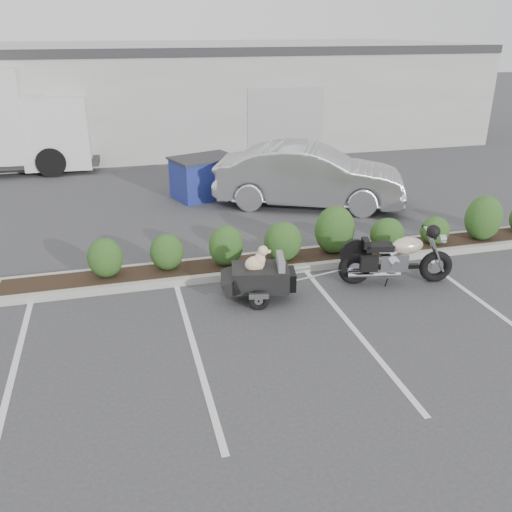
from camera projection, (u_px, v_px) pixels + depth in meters
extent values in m
plane|color=#38383A|center=(275.00, 319.00, 9.46)|extent=(90.00, 90.00, 0.00)
cube|color=#9E9E93|center=(290.00, 261.00, 11.62)|extent=(12.00, 1.00, 0.15)
cube|color=#9EA099|center=(165.00, 92.00, 23.79)|extent=(26.00, 10.00, 4.00)
torus|color=black|center=(355.00, 268.00, 10.65)|extent=(0.68, 0.30, 0.66)
torus|color=black|center=(436.00, 266.00, 10.73)|extent=(0.68, 0.30, 0.66)
cylinder|color=silver|center=(355.00, 268.00, 10.65)|extent=(0.29, 0.17, 0.28)
cylinder|color=silver|center=(436.00, 266.00, 10.73)|extent=(0.25, 0.14, 0.24)
cylinder|color=silver|center=(436.00, 251.00, 10.50)|extent=(0.43, 0.13, 0.87)
cylinder|color=silver|center=(433.00, 248.00, 10.68)|extent=(0.43, 0.13, 0.87)
cylinder|color=silver|center=(429.00, 232.00, 10.43)|extent=(0.17, 0.68, 0.03)
cylinder|color=silver|center=(442.00, 239.00, 10.51)|extent=(0.15, 0.20, 0.18)
sphere|color=black|center=(433.00, 231.00, 10.11)|extent=(0.30, 0.30, 0.26)
cube|color=silver|center=(392.00, 261.00, 10.63)|extent=(0.60, 0.44, 0.33)
cube|color=black|center=(397.00, 266.00, 10.69)|extent=(0.89, 0.28, 0.08)
ellipsoid|color=beige|center=(407.00, 245.00, 10.52)|extent=(0.71, 0.49, 0.32)
cube|color=black|center=(379.00, 247.00, 10.50)|extent=(0.59, 0.40, 0.12)
cube|color=black|center=(366.00, 243.00, 10.45)|extent=(0.18, 0.31, 0.16)
cylinder|color=silver|center=(374.00, 275.00, 10.54)|extent=(1.03, 0.30, 0.09)
cylinder|color=silver|center=(370.00, 267.00, 10.86)|extent=(1.03, 0.30, 0.09)
cube|color=black|center=(369.00, 264.00, 10.32)|extent=(0.36, 0.20, 0.30)
cube|color=black|center=(260.00, 277.00, 10.00)|extent=(1.16, 0.90, 0.41)
cube|color=slate|center=(280.00, 264.00, 9.92)|extent=(0.24, 0.62, 0.30)
cube|color=slate|center=(263.00, 272.00, 9.96)|extent=(0.80, 0.74, 0.04)
cube|color=black|center=(231.00, 281.00, 10.00)|extent=(0.51, 0.77, 0.36)
cube|color=black|center=(290.00, 279.00, 10.05)|extent=(0.29, 0.52, 0.33)
torus|color=black|center=(259.00, 300.00, 9.72)|extent=(0.40, 0.18, 0.38)
torus|color=black|center=(256.00, 281.00, 10.48)|extent=(0.40, 0.18, 0.38)
cube|color=silver|center=(259.00, 296.00, 9.63)|extent=(0.36, 0.15, 0.10)
cube|color=silver|center=(256.00, 274.00, 10.48)|extent=(0.36, 0.15, 0.10)
cylinder|color=black|center=(257.00, 290.00, 10.10)|extent=(0.22, 0.88, 0.04)
cylinder|color=silver|center=(302.00, 282.00, 10.09)|extent=(0.59, 0.15, 0.04)
ellipsoid|color=beige|center=(255.00, 264.00, 9.87)|extent=(0.41, 0.32, 0.30)
ellipsoid|color=beige|center=(260.00, 260.00, 9.84)|extent=(0.25, 0.24, 0.27)
sphere|color=beige|center=(263.00, 251.00, 9.77)|extent=(0.22, 0.22, 0.19)
ellipsoid|color=beige|center=(268.00, 252.00, 9.79)|extent=(0.15, 0.11, 0.07)
sphere|color=black|center=(271.00, 252.00, 9.79)|extent=(0.04, 0.04, 0.04)
ellipsoid|color=beige|center=(261.00, 251.00, 9.72)|extent=(0.05, 0.05, 0.10)
ellipsoid|color=beige|center=(261.00, 249.00, 9.81)|extent=(0.05, 0.05, 0.10)
cylinder|color=beige|center=(261.00, 270.00, 9.86)|extent=(0.05, 0.05, 0.12)
cylinder|color=beige|center=(261.00, 268.00, 9.97)|extent=(0.05, 0.05, 0.12)
imported|color=silver|center=(309.00, 176.00, 15.08)|extent=(5.48, 3.77, 1.71)
cube|color=navy|center=(204.00, 178.00, 15.96)|extent=(2.02, 1.66, 1.15)
cube|color=#2D2D30|center=(204.00, 158.00, 15.73)|extent=(2.14, 1.78, 0.06)
cube|color=silver|center=(59.00, 130.00, 18.94)|extent=(2.30, 2.61, 2.39)
cube|color=black|center=(60.00, 139.00, 19.07)|extent=(0.19, 2.06, 1.09)
cylinder|color=black|center=(51.00, 162.00, 18.16)|extent=(0.99, 0.35, 0.98)
cylinder|color=black|center=(60.00, 148.00, 20.31)|extent=(0.99, 0.35, 0.98)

